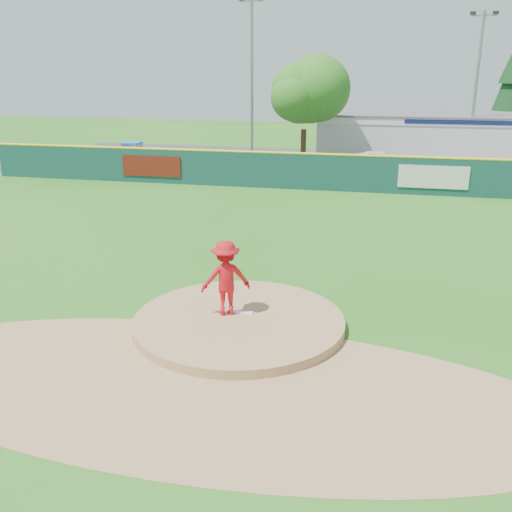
% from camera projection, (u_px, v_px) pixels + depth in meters
% --- Properties ---
extents(ground, '(120.00, 120.00, 0.00)m').
position_uv_depth(ground, '(239.00, 326.00, 14.91)').
color(ground, '#286B19').
rests_on(ground, ground).
extents(pitchers_mound, '(5.50, 5.50, 0.50)m').
position_uv_depth(pitchers_mound, '(239.00, 326.00, 14.91)').
color(pitchers_mound, '#9E774C').
rests_on(pitchers_mound, ground).
extents(pitching_rubber, '(0.60, 0.15, 0.04)m').
position_uv_depth(pitching_rubber, '(242.00, 312.00, 15.10)').
color(pitching_rubber, white).
rests_on(pitching_rubber, pitchers_mound).
extents(infield_dirt_arc, '(15.40, 15.40, 0.01)m').
position_uv_depth(infield_dirt_arc, '(204.00, 385.00, 12.13)').
color(infield_dirt_arc, '#9E774C').
rests_on(infield_dirt_arc, ground).
extents(parking_lot, '(44.00, 16.00, 0.02)m').
position_uv_depth(parking_lot, '(335.00, 165.00, 39.91)').
color(parking_lot, '#38383A').
rests_on(parking_lot, ground).
extents(pitcher, '(1.48, 1.21, 2.00)m').
position_uv_depth(pitcher, '(226.00, 278.00, 14.79)').
color(pitcher, red).
rests_on(pitcher, pitchers_mound).
extents(van, '(5.12, 3.88, 1.29)m').
position_uv_depth(van, '(380.00, 162.00, 36.96)').
color(van, white).
rests_on(van, parking_lot).
extents(pool_building_grp, '(15.20, 8.20, 3.31)m').
position_uv_depth(pool_building_grp, '(422.00, 135.00, 42.76)').
color(pool_building_grp, silver).
rests_on(pool_building_grp, ground).
extents(fence_banners, '(19.45, 0.04, 1.20)m').
position_uv_depth(fence_banners, '(285.00, 171.00, 31.61)').
color(fence_banners, '#5F170D').
rests_on(fence_banners, ground).
extents(playground_slide, '(1.13, 3.18, 1.75)m').
position_uv_depth(playground_slide, '(132.00, 155.00, 38.35)').
color(playground_slide, '#1B7FEA').
rests_on(playground_slide, ground).
extents(outfield_fence, '(40.00, 0.14, 2.07)m').
position_uv_depth(outfield_fence, '(321.00, 171.00, 31.24)').
color(outfield_fence, '#123B37').
rests_on(outfield_fence, ground).
extents(deciduous_tree, '(5.60, 5.60, 7.36)m').
position_uv_depth(deciduous_tree, '(304.00, 99.00, 37.06)').
color(deciduous_tree, '#382314').
rests_on(deciduous_tree, ground).
extents(light_pole_left, '(1.75, 0.25, 11.00)m').
position_uv_depth(light_pole_left, '(252.00, 74.00, 39.29)').
color(light_pole_left, gray).
rests_on(light_pole_left, ground).
extents(light_pole_right, '(1.75, 0.25, 10.00)m').
position_uv_depth(light_pole_right, '(476.00, 82.00, 38.14)').
color(light_pole_right, gray).
rests_on(light_pole_right, ground).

